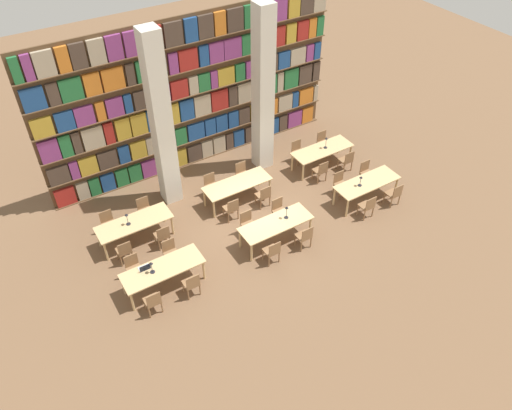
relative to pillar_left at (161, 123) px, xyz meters
name	(u,v)px	position (x,y,z in m)	size (l,w,h in m)	color
ground_plane	(254,219)	(1.86, -2.44, -3.00)	(40.00, 40.00, 0.00)	brown
bookshelf_bank	(194,95)	(1.86, 1.54, -0.28)	(10.96, 0.35, 5.50)	brown
pillar_left	(161,123)	(0.00, 0.00, 0.00)	(0.59, 0.59, 6.00)	beige
pillar_center	(263,92)	(3.72, 0.00, 0.00)	(0.59, 0.59, 6.00)	beige
reading_table_0	(163,270)	(-1.80, -3.52, -2.31)	(2.33, 0.84, 0.76)	tan
chair_0	(153,301)	(-2.42, -4.22, -2.52)	(0.42, 0.40, 0.88)	olive
chair_1	(134,267)	(-2.42, -2.81, -2.52)	(0.42, 0.40, 0.88)	olive
chair_2	(192,284)	(-1.27, -4.22, -2.52)	(0.42, 0.40, 0.88)	olive
chair_3	(171,252)	(-1.27, -2.81, -2.52)	(0.42, 0.40, 0.88)	olive
desk_lamp_0	(151,266)	(-2.10, -3.52, -1.96)	(0.14, 0.14, 0.41)	#232328
laptop	(145,268)	(-2.23, -3.29, -2.20)	(0.32, 0.22, 0.21)	silver
reading_table_1	(276,225)	(1.89, -3.65, -2.31)	(2.33, 0.84, 0.76)	tan
chair_4	(272,251)	(1.31, -4.36, -2.52)	(0.42, 0.40, 0.88)	olive
chair_5	(248,223)	(1.31, -2.95, -2.52)	(0.42, 0.40, 0.88)	olive
chair_6	(305,236)	(2.49, -4.36, -2.52)	(0.42, 0.40, 0.88)	olive
chair_7	(279,210)	(2.49, -2.95, -2.52)	(0.42, 0.40, 0.88)	olive
desk_lamp_1	(287,210)	(2.30, -3.63, -1.92)	(0.14, 0.14, 0.46)	#232328
reading_table_2	(367,184)	(5.61, -3.60, -2.31)	(2.33, 0.84, 0.76)	tan
chair_8	(368,206)	(5.06, -4.31, -2.52)	(0.42, 0.40, 0.88)	olive
chair_9	(340,183)	(5.06, -2.89, -2.52)	(0.42, 0.40, 0.88)	olive
chair_10	(394,194)	(6.24, -4.31, -2.52)	(0.42, 0.40, 0.88)	olive
chair_11	(366,172)	(6.24, -2.89, -2.52)	(0.42, 0.40, 0.88)	olive
desk_lamp_2	(361,179)	(5.27, -3.61, -1.98)	(0.14, 0.14, 0.39)	#232328
reading_table_3	(134,224)	(-1.79, -1.33, -2.31)	(2.33, 0.84, 0.76)	tan
chair_12	(124,251)	(-2.42, -2.04, -2.52)	(0.42, 0.40, 0.88)	olive
chair_13	(108,223)	(-2.42, -0.63, -2.52)	(0.42, 0.40, 0.88)	olive
chair_14	(162,235)	(-1.19, -2.04, -2.52)	(0.42, 0.40, 0.88)	olive
chair_15	(145,209)	(-1.19, -0.63, -2.52)	(0.42, 0.40, 0.88)	olive
desk_lamp_3	(127,217)	(-1.97, -1.34, -1.94)	(0.14, 0.14, 0.44)	#232328
reading_table_4	(237,185)	(1.86, -1.36, -2.31)	(2.33, 0.84, 0.76)	tan
chair_16	(231,208)	(1.23, -2.06, -2.52)	(0.42, 0.40, 0.88)	olive
chair_17	(211,185)	(1.23, -0.65, -2.52)	(0.42, 0.40, 0.88)	olive
chair_18	(264,195)	(2.47, -2.06, -2.52)	(0.42, 0.40, 0.88)	olive
chair_19	(242,173)	(2.47, -0.65, -2.52)	(0.42, 0.40, 0.88)	olive
reading_table_5	(322,151)	(5.51, -1.27, -2.31)	(2.33, 0.84, 0.76)	tan
chair_20	(321,170)	(4.92, -1.98, -2.52)	(0.42, 0.40, 0.88)	olive
chair_21	(298,151)	(4.92, -0.57, -2.52)	(0.42, 0.40, 0.88)	olive
chair_22	(347,160)	(6.11, -1.98, -2.52)	(0.42, 0.40, 0.88)	olive
chair_23	(323,142)	(6.11, -0.57, -2.52)	(0.42, 0.40, 0.88)	olive
desk_lamp_4	(326,141)	(5.65, -1.26, -1.93)	(0.14, 0.14, 0.46)	#232328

